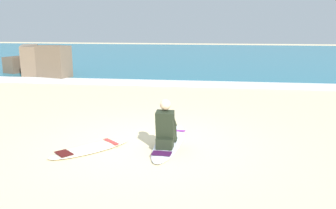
{
  "coord_description": "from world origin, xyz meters",
  "views": [
    {
      "loc": [
        1.38,
        -6.8,
        2.41
      ],
      "look_at": [
        0.2,
        1.31,
        0.55
      ],
      "focal_mm": 37.86,
      "sensor_mm": 36.0,
      "label": 1
    }
  ],
  "objects": [
    {
      "name": "surfboard_spare_near",
      "position": [
        -1.08,
        -0.52,
        0.04
      ],
      "size": [
        1.51,
        1.63,
        0.08
      ],
      "color": "#EFE5C6",
      "rests_on": "ground"
    },
    {
      "name": "ground_plane",
      "position": [
        0.0,
        0.0,
        0.0
      ],
      "size": [
        80.0,
        80.0,
        0.0
      ],
      "primitive_type": "plane",
      "color": "beige"
    },
    {
      "name": "surfboard_main",
      "position": [
        0.41,
        0.11,
        0.04
      ],
      "size": [
        0.62,
        2.48,
        0.08
      ],
      "color": "silver",
      "rests_on": "ground"
    },
    {
      "name": "rock_outcrop_distant",
      "position": [
        -7.37,
        9.19,
        0.65
      ],
      "size": [
        4.31,
        3.68,
        1.5
      ],
      "color": "brown",
      "rests_on": "ground"
    },
    {
      "name": "sea",
      "position": [
        0.0,
        21.13,
        0.05
      ],
      "size": [
        80.0,
        28.0,
        0.1
      ],
      "primitive_type": "cube",
      "color": "teal",
      "rests_on": "ground"
    },
    {
      "name": "surfer_seated",
      "position": [
        0.39,
        -0.26,
        0.44
      ],
      "size": [
        0.38,
        0.71,
        0.95
      ],
      "color": "black",
      "rests_on": "surfboard_main"
    },
    {
      "name": "breaking_foam",
      "position": [
        0.0,
        7.43,
        0.06
      ],
      "size": [
        80.0,
        0.9,
        0.11
      ],
      "primitive_type": "cube",
      "color": "white",
      "rests_on": "ground"
    }
  ]
}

